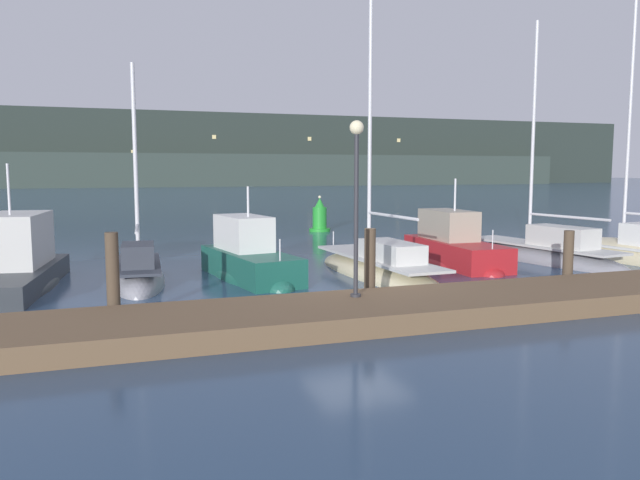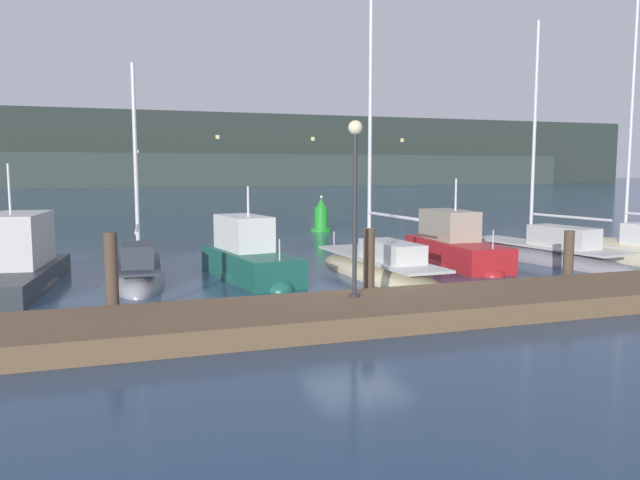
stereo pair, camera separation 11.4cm
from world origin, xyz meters
name	(u,v)px [view 2 (the right image)]	position (x,y,z in m)	size (l,w,h in m)	color
ground_plane	(356,297)	(0.00, 0.00, 0.00)	(400.00, 400.00, 0.00)	navy
dock	(398,309)	(0.00, -2.46, 0.23)	(32.56, 2.80, 0.45)	brown
mooring_pile_1	(112,278)	(-6.04, -0.81, 0.99)	(0.28, 0.28, 1.99)	#4C3D2D
mooring_pile_2	(369,266)	(0.00, -0.81, 0.94)	(0.28, 0.28, 1.88)	#4C3D2D
mooring_pile_3	(568,260)	(6.04, -0.81, 0.82)	(0.28, 0.28, 1.64)	#4C3D2D
motorboat_berth_2	(14,275)	(-8.64, 4.36, 0.38)	(2.98, 6.94, 4.01)	#2D3338
sailboat_berth_3	(139,279)	(-5.27, 4.00, 0.12)	(1.78, 5.19, 7.10)	gray
motorboat_berth_4	(249,268)	(-2.01, 3.79, 0.31)	(2.54, 5.43, 3.50)	#195647
sailboat_berth_5	(378,272)	(1.86, 2.74, 0.16)	(2.06, 7.76, 11.95)	beige
motorboat_berth_6	(455,255)	(5.43, 4.17, 0.35)	(2.03, 5.64, 3.56)	red
sailboat_berth_7	(544,257)	(8.94, 3.80, 0.15)	(2.78, 7.79, 9.25)	gray
channel_buoy	(321,218)	(4.89, 17.01, 0.72)	(1.14, 1.14, 1.94)	green
dock_lamppost	(355,180)	(-0.83, -1.90, 3.10)	(0.32, 0.32, 3.96)	#2D2D33
hillside_backdrop	(151,152)	(3.12, 121.50, 6.99)	(240.00, 23.00, 15.18)	#28332D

